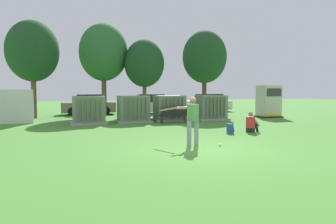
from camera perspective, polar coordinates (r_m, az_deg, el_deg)
ground_plane at (r=10.70m, az=6.11°, el=-6.62°), size 96.00×96.00×0.00m
transformer_west at (r=18.75m, az=-14.34°, el=0.30°), size 2.10×1.70×1.62m
transformer_mid_west at (r=19.19m, az=-6.38°, el=0.49°), size 2.10×1.70×1.62m
transformer_mid_east at (r=19.82m, az=0.26°, el=0.63°), size 2.10×1.70×1.62m
transformer_east at (r=20.78m, az=7.81°, el=0.75°), size 2.10×1.70×1.62m
generator_enclosure at (r=23.64m, az=17.94°, el=1.83°), size 1.60×1.40×2.30m
park_bench at (r=18.60m, az=1.13°, el=-0.38°), size 1.82×0.50×0.92m
batter at (r=11.04m, az=4.32°, el=-1.16°), size 1.15×1.45×1.74m
sports_ball at (r=11.17m, az=9.49°, el=-5.96°), size 0.09×0.09×0.09m
seated_spectator at (r=15.12m, az=15.03°, el=-2.16°), size 0.78×0.68×0.96m
backpack at (r=14.46m, az=11.32°, el=-3.02°), size 0.28×0.34×0.44m
tree_left at (r=23.63m, az=-23.55°, el=10.14°), size 3.52×3.52×6.73m
tree_center_left at (r=24.73m, az=-11.73°, el=10.60°), size 3.68×3.68×7.04m
tree_center_right at (r=24.05m, az=-4.35°, el=8.82°), size 3.03×3.03×5.80m
tree_right at (r=25.20m, az=6.70°, el=9.94°), size 3.48×3.48×6.66m
parked_car_leftmost at (r=25.95m, az=-14.28°, el=1.24°), size 4.21×1.93×1.62m
parked_car_left_of_center at (r=26.12m, az=-3.41°, el=1.37°), size 4.38×2.31×1.62m
parked_car_right_of_center at (r=28.93m, az=7.33°, el=1.61°), size 4.25×2.03×1.62m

